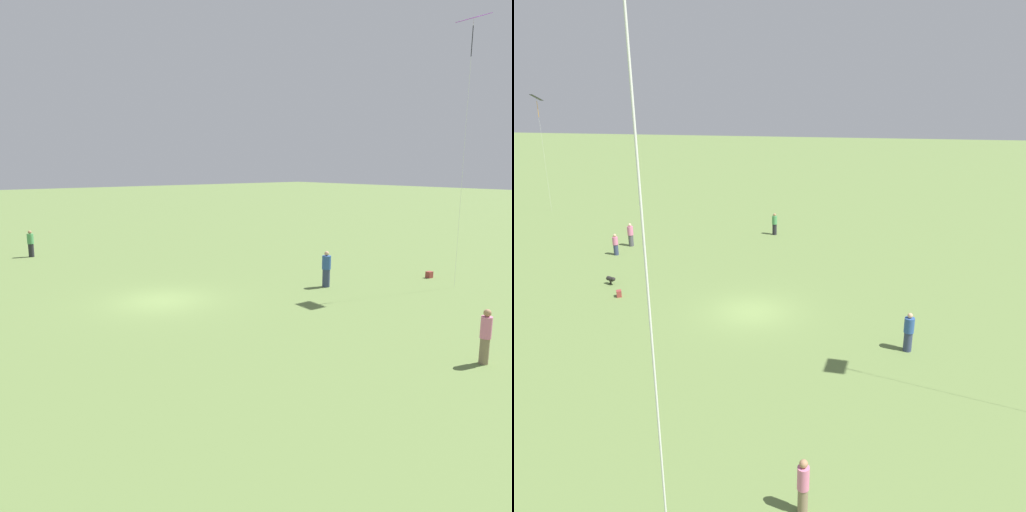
% 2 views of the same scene
% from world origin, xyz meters
% --- Properties ---
extents(ground_plane, '(240.00, 240.00, 0.00)m').
position_xyz_m(ground_plane, '(0.00, 0.00, 0.00)').
color(ground_plane, olive).
extents(person_1, '(0.47, 0.47, 1.80)m').
position_xyz_m(person_1, '(-4.57, 13.13, 0.91)').
color(person_1, '#847056').
rests_on(person_1, ground_plane).
extents(person_2, '(0.63, 0.63, 1.88)m').
position_xyz_m(person_2, '(-8.03, 2.84, 0.93)').
color(person_2, '#333D5B').
rests_on(person_2, ground_plane).
extents(person_3, '(0.51, 0.51, 1.81)m').
position_xyz_m(person_3, '(12.14, -10.28, 0.89)').
color(person_3, '#4C4C51').
rests_on(person_3, ground_plane).
extents(person_4, '(0.52, 0.52, 1.60)m').
position_xyz_m(person_4, '(12.18, -7.93, 0.79)').
color(person_4, '#333D5B').
rests_on(person_4, ground_plane).
extents(person_5, '(0.59, 0.59, 1.84)m').
position_xyz_m(person_5, '(1.78, -15.78, 0.91)').
color(person_5, '#232328').
rests_on(person_5, ground_plane).
extents(kite_1, '(1.47, 1.46, 11.34)m').
position_xyz_m(kite_1, '(25.76, -20.15, 10.72)').
color(kite_1, black).
rests_on(kite_1, ground_plane).
extents(dog_0, '(0.68, 0.47, 0.53)m').
position_xyz_m(dog_0, '(9.53, -2.26, 0.36)').
color(dog_0, black).
rests_on(dog_0, ground_plane).
extents(picnic_bag_0, '(0.42, 0.45, 0.38)m').
position_xyz_m(picnic_bag_0, '(8.13, -0.54, 0.19)').
color(picnic_bag_0, '#933833').
rests_on(picnic_bag_0, ground_plane).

